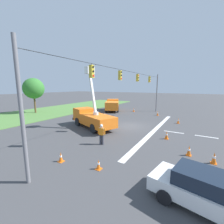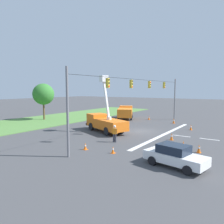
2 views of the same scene
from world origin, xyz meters
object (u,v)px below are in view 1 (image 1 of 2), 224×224
object	(u,v)px
traffic_cone_near_bucket	(134,110)
traffic_cone_lane_edge_b	(105,114)
road_worker	(102,133)
traffic_cone_foreground_right	(103,118)
tree_centre	(34,89)
traffic_cone_mid_left	(178,121)
utility_truck_support_near	(112,105)
traffic_cone_centre_line	(214,158)
traffic_cone_lane_edge_a	(61,157)
utility_truck_bucket_lift	(92,117)
sedan_white	(205,190)
traffic_cone_far_right	(158,113)
traffic_cone_far_left	(98,165)
traffic_cone_mid_right	(167,135)
traffic_cone_foreground_left	(189,151)

from	to	relation	value
traffic_cone_near_bucket	traffic_cone_lane_edge_b	xyz separation A→B (m)	(-6.89, 2.30, -0.01)
road_worker	traffic_cone_foreground_right	world-z (taller)	road_worker
tree_centre	traffic_cone_foreground_right	world-z (taller)	tree_centre
traffic_cone_mid_left	traffic_cone_near_bucket	bearing A→B (deg)	56.04
utility_truck_support_near	road_worker	size ratio (longest dim) A/B	3.73
traffic_cone_centre_line	traffic_cone_lane_edge_a	bearing A→B (deg)	118.79
utility_truck_bucket_lift	sedan_white	size ratio (longest dim) A/B	1.57
sedan_white	traffic_cone_near_bucket	world-z (taller)	sedan_white
tree_centre	traffic_cone_far_right	size ratio (longest dim) A/B	7.90
traffic_cone_centre_line	sedan_white	bearing A→B (deg)	171.93
traffic_cone_lane_edge_a	sedan_white	bearing A→B (deg)	-88.01
traffic_cone_far_left	road_worker	bearing A→B (deg)	31.39
utility_truck_support_near	utility_truck_bucket_lift	bearing A→B (deg)	-160.98
utility_truck_support_near	sedan_white	distance (m)	24.98
road_worker	traffic_cone_foreground_right	distance (m)	9.60
traffic_cone_foreground_right	traffic_cone_mid_right	world-z (taller)	traffic_cone_mid_right
utility_truck_bucket_lift	traffic_cone_mid_left	world-z (taller)	utility_truck_bucket_lift
traffic_cone_near_bucket	traffic_cone_mid_left	bearing A→B (deg)	-123.96
traffic_cone_lane_edge_a	road_worker	bearing A→B (deg)	-9.48
traffic_cone_foreground_right	traffic_cone_mid_left	bearing A→B (deg)	-71.94
utility_truck_bucket_lift	traffic_cone_lane_edge_a	size ratio (longest dim) A/B	10.89
traffic_cone_lane_edge_a	utility_truck_support_near	bearing A→B (deg)	20.89
sedan_white	traffic_cone_mid_left	distance (m)	15.06
tree_centre	traffic_cone_foreground_left	xyz separation A→B (m)	(-5.02, -25.71, -4.15)
traffic_cone_mid_right	traffic_cone_lane_edge_b	size ratio (longest dim) A/B	1.11
utility_truck_support_near	traffic_cone_near_bucket	xyz separation A→B (m)	(1.21, -4.16, -0.88)
utility_truck_support_near	traffic_cone_mid_right	distance (m)	17.37
utility_truck_bucket_lift	traffic_cone_far_left	xyz separation A→B (m)	(-7.27, -6.08, -1.02)
traffic_cone_near_bucket	traffic_cone_lane_edge_b	size ratio (longest dim) A/B	1.04
utility_truck_support_near	traffic_cone_foreground_left	size ratio (longest dim) A/B	8.79
road_worker	traffic_cone_lane_edge_b	distance (m)	12.10
traffic_cone_lane_edge_b	traffic_cone_far_right	world-z (taller)	traffic_cone_far_right
traffic_cone_foreground_left	traffic_cone_centre_line	size ratio (longest dim) A/B	0.99
traffic_cone_foreground_right	traffic_cone_centre_line	distance (m)	15.04
traffic_cone_foreground_right	utility_truck_support_near	bearing A→B (deg)	20.41
tree_centre	sedan_white	bearing A→B (deg)	-110.60
sedan_white	traffic_cone_centre_line	xyz separation A→B (m)	(4.49, -0.64, -0.41)
traffic_cone_far_right	traffic_cone_centre_line	world-z (taller)	traffic_cone_far_right
utility_truck_bucket_lift	traffic_cone_foreground_left	world-z (taller)	utility_truck_bucket_lift
traffic_cone_far_left	traffic_cone_centre_line	world-z (taller)	traffic_cone_centre_line
traffic_cone_mid_right	traffic_cone_lane_edge_b	distance (m)	12.46
traffic_cone_mid_left	traffic_cone_mid_right	size ratio (longest dim) A/B	0.95
traffic_cone_foreground_right	traffic_cone_lane_edge_b	distance (m)	2.52
traffic_cone_foreground_left	traffic_cone_mid_right	bearing A→B (deg)	36.29
traffic_cone_mid_right	traffic_cone_centre_line	distance (m)	4.77
tree_centre	traffic_cone_far_right	world-z (taller)	tree_centre
traffic_cone_foreground_left	traffic_cone_lane_edge_b	distance (m)	15.67
utility_truck_bucket_lift	traffic_cone_centre_line	size ratio (longest dim) A/B	9.43
traffic_cone_foreground_right	traffic_cone_far_right	xyz separation A→B (m)	(7.50, -6.22, 0.08)
traffic_cone_mid_left	traffic_cone_far_left	distance (m)	14.85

